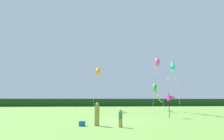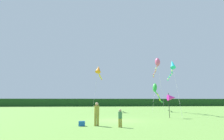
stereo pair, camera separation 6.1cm
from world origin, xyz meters
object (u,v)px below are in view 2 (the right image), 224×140
(kite_green, at_px, (156,90))
(kite_cyan, at_px, (172,67))
(kite_rainbow, at_px, (157,64))
(kite_orange, at_px, (98,70))
(person_child, at_px, (120,117))
(person_adult, at_px, (97,113))
(banner_flag_pole, at_px, (172,98))
(cooler_box, at_px, (82,124))

(kite_green, height_order, kite_cyan, kite_cyan)
(kite_green, distance_m, kite_rainbow, 6.03)
(kite_orange, bearing_deg, person_child, -86.51)
(person_adult, height_order, kite_orange, kite_orange)
(kite_orange, bearing_deg, banner_flag_pole, -58.54)
(person_adult, xyz_separation_m, cooler_box, (-1.12, 0.05, -0.81))
(banner_flag_pole, xyz_separation_m, kite_cyan, (2.46, 5.07, 4.56))
(banner_flag_pole, height_order, kite_orange, kite_orange)
(person_child, height_order, kite_orange, kite_orange)
(kite_orange, height_order, kite_cyan, kite_orange)
(person_adult, relative_size, kite_green, 0.19)
(kite_green, xyz_separation_m, kite_cyan, (-0.06, -7.64, 3.01))
(cooler_box, relative_size, kite_cyan, 0.05)
(kite_green, bearing_deg, banner_flag_pole, -101.25)
(kite_orange, height_order, kite_rainbow, kite_rainbow)
(banner_flag_pole, bearing_deg, person_adult, -145.69)
(person_child, height_order, cooler_box, person_child)
(person_child, distance_m, kite_rainbow, 18.66)
(cooler_box, xyz_separation_m, kite_orange, (1.60, 18.96, 7.31))
(kite_green, bearing_deg, kite_orange, 177.45)
(banner_flag_pole, height_order, kite_cyan, kite_cyan)
(banner_flag_pole, xyz_separation_m, kite_green, (2.53, 12.71, 1.55))
(kite_orange, xyz_separation_m, kite_rainbow, (9.48, -4.78, 0.36))
(cooler_box, relative_size, kite_green, 0.05)
(person_child, relative_size, kite_orange, 0.15)
(person_child, xyz_separation_m, kite_green, (9.37, 19.45, 3.06))
(kite_orange, relative_size, kite_cyan, 0.85)
(person_adult, distance_m, kite_green, 21.77)
(kite_orange, distance_m, kite_green, 11.23)
(cooler_box, distance_m, banner_flag_pole, 11.45)
(banner_flag_pole, distance_m, kite_cyan, 7.25)
(person_child, height_order, kite_cyan, kite_cyan)
(person_child, xyz_separation_m, kite_rainbow, (8.26, 15.13, 7.13))
(person_adult, height_order, person_child, person_adult)
(kite_cyan, bearing_deg, person_child, -128.24)
(kite_green, height_order, kite_rainbow, kite_rainbow)
(kite_rainbow, bearing_deg, person_child, -118.64)
(cooler_box, distance_m, kite_cyan, 17.56)
(kite_green, relative_size, kite_cyan, 0.94)
(person_adult, bearing_deg, kite_rainbow, 54.99)
(banner_flag_pole, distance_m, kite_rainbow, 10.20)
(kite_green, xyz_separation_m, kite_rainbow, (-1.11, -4.31, 4.07))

